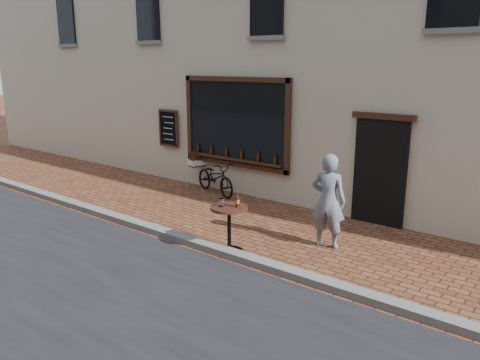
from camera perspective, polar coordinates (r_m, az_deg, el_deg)
The scene contains 5 objects.
ground at distance 8.51m, azimuth -5.12°, elevation -8.75°, with size 90.00×90.00×0.00m, color brown.
kerb at distance 8.62m, azimuth -4.21°, elevation -7.99°, with size 90.00×0.25×0.12m, color slate.
cargo_bicycle at distance 12.05m, azimuth -3.10°, elevation 0.37°, with size 1.96×1.07×0.92m.
bistro_table at distance 8.27m, azimuth -1.31°, elevation -4.87°, with size 0.67×0.67×1.14m.
pedestrian at distance 8.62m, azimuth 10.70°, elevation -2.51°, with size 0.64×0.42×1.74m, color slate.
Camera 1 is at (5.41, -5.68, 3.30)m, focal length 35.00 mm.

